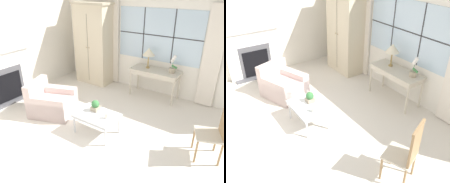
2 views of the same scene
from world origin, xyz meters
TOP-DOWN VIEW (x-y plane):
  - ground_plane at (0.00, 0.00)m, footprint 14.00×14.00m
  - wall_back_windowed at (0.00, 3.02)m, footprint 7.20×0.14m
  - wall_left at (-3.03, 0.60)m, footprint 0.06×7.20m
  - fireplace at (-2.91, 0.38)m, footprint 0.34×1.50m
  - armoire at (-1.85, 2.67)m, footprint 1.13×0.63m
  - console_table at (0.14, 2.68)m, footprint 1.27×0.53m
  - table_lamp at (-0.10, 2.73)m, footprint 0.32×0.32m
  - potted_orchid at (0.55, 2.74)m, footprint 0.20×0.15m
  - armchair_upholstered at (-1.49, 0.58)m, footprint 1.14×1.07m
  - side_chair_wooden at (1.95, 1.09)m, footprint 0.57×0.57m
  - coffee_table at (-0.15, 0.55)m, footprint 0.87×0.58m
  - potted_plant_small at (-0.26, 0.65)m, footprint 0.16×0.16m
  - pillar_candle at (0.10, 0.54)m, footprint 0.11×0.11m

SIDE VIEW (x-z plane):
  - ground_plane at x=0.00m, z-range 0.00..0.00m
  - armchair_upholstered at x=-1.49m, z-range -0.13..0.66m
  - coffee_table at x=-0.15m, z-range 0.17..0.61m
  - pillar_candle at x=0.10m, z-range 0.43..0.56m
  - potted_plant_small at x=-0.26m, z-range 0.44..0.66m
  - side_chair_wooden at x=1.95m, z-range 0.06..1.18m
  - console_table at x=0.14m, z-range 0.30..1.06m
  - fireplace at x=-2.91m, z-range -0.35..1.86m
  - potted_orchid at x=0.55m, z-range 0.71..1.17m
  - armoire at x=-1.85m, z-range 0.01..2.34m
  - table_lamp at x=-0.10m, z-range 0.93..1.46m
  - wall_back_windowed at x=0.00m, z-range -0.01..2.79m
  - wall_left at x=-3.03m, z-range 0.00..2.80m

